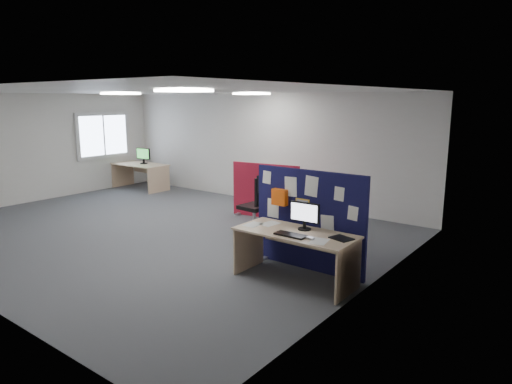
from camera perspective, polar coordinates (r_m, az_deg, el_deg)
The scene contains 18 objects.
floor at distance 9.26m, azimuth -12.59°, elevation -4.74°, with size 9.00×9.00×0.00m, color #4E5055.
ceiling at distance 8.90m, azimuth -13.36°, elevation 12.19°, with size 9.00×7.00×0.02m, color white.
wall_back at distance 11.52m, azimuth 0.56°, elevation 5.54°, with size 9.00×0.02×2.70m, color silver.
wall_left at distance 12.75m, azimuth -26.09°, elevation 4.95°, with size 0.02×7.00×2.70m, color silver.
wall_right at distance 6.26m, azimuth 14.48°, elevation 0.12°, with size 0.02×7.00×2.70m, color silver.
window at distance 13.69m, azimuth -18.54°, elevation 6.74°, with size 0.06×1.70×1.30m.
ceiling_lights at distance 9.10m, azimuth -8.67°, elevation 12.16°, with size 4.10×4.10×0.04m.
navy_divider at distance 6.90m, azimuth 6.52°, elevation -3.47°, with size 1.85×0.30×1.53m.
main_desk at distance 6.50m, azimuth 5.11°, elevation -6.35°, with size 1.72×0.76×0.73m.
monitor_main at distance 6.47m, azimuth 6.10°, elevation -2.82°, with size 0.45×0.19×0.40m.
keyboard at distance 6.22m, azimuth 4.36°, elevation -5.37°, with size 0.45×0.18×0.03m, color black.
mouse at distance 6.10m, azimuth 6.79°, elevation -5.76°, with size 0.10×0.06×0.03m, color #ABAAB0.
paper_tray at distance 6.18m, azimuth 10.65°, elevation -5.71°, with size 0.28×0.22×0.01m, color black.
red_divider at distance 9.90m, azimuth 1.17°, elevation 0.07°, with size 1.58×0.30×1.19m.
second_desk at distance 13.58m, azimuth -14.18°, elevation 2.72°, with size 1.68×0.84×0.73m.
monitor_second at distance 13.53m, azimuth -13.90°, elevation 4.49°, with size 0.49×0.22×0.45m.
office_chair at distance 8.67m, azimuth 0.36°, elevation -1.08°, with size 0.75×0.77×1.16m.
desk_papers at distance 6.51m, azimuth 2.91°, elevation -4.68°, with size 1.42×0.64×0.00m.
Camera 1 is at (6.86, -5.67, 2.54)m, focal length 32.00 mm.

